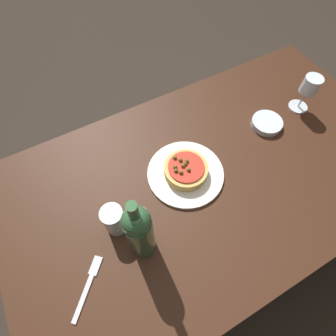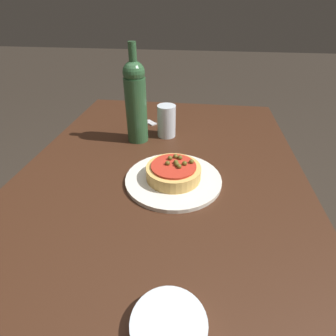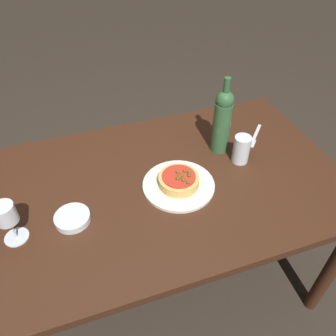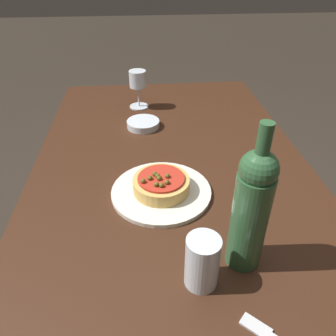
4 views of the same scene
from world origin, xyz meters
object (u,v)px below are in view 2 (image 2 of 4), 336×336
at_px(dining_table, 154,224).
at_px(wine_bottle, 136,101).
at_px(dinner_plate, 173,179).
at_px(fork, 144,119).
at_px(water_cup, 167,121).
at_px(side_bowl, 169,326).
at_px(pizza, 174,172).

xyz_separation_m(dining_table, wine_bottle, (0.34, 0.12, 0.23)).
distance_m(dinner_plate, wine_bottle, 0.33).
distance_m(dining_table, wine_bottle, 0.43).
bearing_deg(dinner_plate, dining_table, 155.79).
xyz_separation_m(dining_table, dinner_plate, (0.09, -0.04, 0.09)).
height_order(dining_table, dinner_plate, dinner_plate).
bearing_deg(dinner_plate, fork, 22.44).
xyz_separation_m(wine_bottle, water_cup, (0.05, -0.10, -0.09)).
relative_size(dining_table, water_cup, 12.80).
height_order(dining_table, fork, fork).
relative_size(dining_table, side_bowl, 12.44).
relative_size(wine_bottle, side_bowl, 2.73).
height_order(dinner_plate, pizza, pizza).
xyz_separation_m(water_cup, fork, (0.14, 0.12, -0.06)).
distance_m(wine_bottle, side_bowl, 0.69).
bearing_deg(fork, pizza, -24.14).
distance_m(dining_table, side_bowl, 0.33).
xyz_separation_m(wine_bottle, fork, (0.19, 0.02, -0.15)).
bearing_deg(dining_table, wine_bottle, 19.07).
relative_size(dining_table, dinner_plate, 5.51).
bearing_deg(wine_bottle, pizza, -146.86).
height_order(dining_table, pizza, pizza).
height_order(pizza, fork, pizza).
bearing_deg(dining_table, side_bowl, -165.35).
xyz_separation_m(dining_table, fork, (0.53, 0.14, 0.09)).
relative_size(pizza, wine_bottle, 0.46).
bearing_deg(water_cup, pizza, -168.43).
bearing_deg(water_cup, dinner_plate, -168.49).
bearing_deg(dinner_plate, wine_bottle, 33.06).
height_order(wine_bottle, fork, wine_bottle).
bearing_deg(pizza, side_bowl, -174.56).
bearing_deg(pizza, dinner_plate, 143.17).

